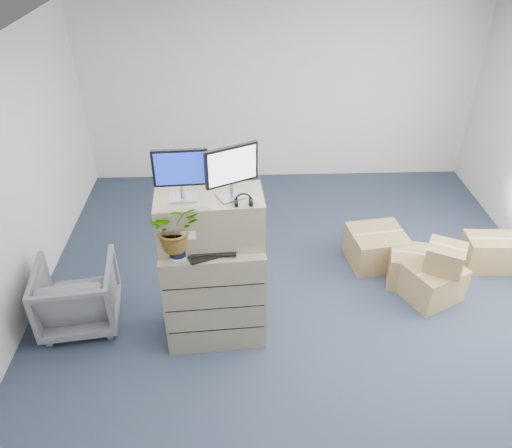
% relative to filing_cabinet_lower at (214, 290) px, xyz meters
% --- Properties ---
extents(ground, '(7.00, 7.00, 0.00)m').
position_rel_filing_cabinet_lower_xyz_m(ground, '(0.92, 0.01, -0.58)').
color(ground, '#263045').
rests_on(ground, ground).
extents(wall_back, '(6.00, 0.02, 2.80)m').
position_rel_filing_cabinet_lower_xyz_m(wall_back, '(0.92, 3.52, 0.82)').
color(wall_back, silver).
rests_on(wall_back, ground).
extents(filing_cabinet_lower, '(1.03, 0.67, 1.16)m').
position_rel_filing_cabinet_lower_xyz_m(filing_cabinet_lower, '(0.00, 0.00, 0.00)').
color(filing_cabinet_lower, gray).
rests_on(filing_cabinet_lower, ground).
extents(filing_cabinet_upper, '(1.03, 0.56, 0.50)m').
position_rel_filing_cabinet_lower_xyz_m(filing_cabinet_upper, '(-0.00, 0.06, 0.83)').
color(filing_cabinet_upper, gray).
rests_on(filing_cabinet_upper, filing_cabinet_lower).
extents(monitor_left, '(0.49, 0.20, 0.48)m').
position_rel_filing_cabinet_lower_xyz_m(monitor_left, '(-0.23, 0.02, 1.35)').
color(monitor_left, '#99999E').
rests_on(monitor_left, filing_cabinet_upper).
extents(monitor_right, '(0.47, 0.29, 0.50)m').
position_rel_filing_cabinet_lower_xyz_m(monitor_right, '(0.21, 0.04, 1.36)').
color(monitor_right, '#99999E').
rests_on(monitor_right, filing_cabinet_upper).
extents(headphones, '(0.16, 0.03, 0.16)m').
position_rel_filing_cabinet_lower_xyz_m(headphones, '(0.31, -0.11, 1.12)').
color(headphones, black).
rests_on(headphones, filing_cabinet_upper).
extents(keyboard, '(0.51, 0.36, 0.02)m').
position_rel_filing_cabinet_lower_xyz_m(keyboard, '(0.01, -0.15, 0.59)').
color(keyboard, black).
rests_on(keyboard, filing_cabinet_lower).
extents(mouse, '(0.13, 0.10, 0.04)m').
position_rel_filing_cabinet_lower_xyz_m(mouse, '(0.30, -0.05, 0.60)').
color(mouse, silver).
rests_on(mouse, filing_cabinet_lower).
extents(water_bottle, '(0.09, 0.09, 0.31)m').
position_rel_filing_cabinet_lower_xyz_m(water_bottle, '(0.08, 0.08, 0.74)').
color(water_bottle, '#95969D').
rests_on(water_bottle, filing_cabinet_lower).
extents(phone_dock, '(0.08, 0.06, 0.16)m').
position_rel_filing_cabinet_lower_xyz_m(phone_dock, '(-0.06, 0.03, 0.63)').
color(phone_dock, silver).
rests_on(phone_dock, filing_cabinet_lower).
extents(external_drive, '(0.24, 0.21, 0.06)m').
position_rel_filing_cabinet_lower_xyz_m(external_drive, '(0.30, 0.16, 0.61)').
color(external_drive, black).
rests_on(external_drive, filing_cabinet_lower).
extents(tissue_box, '(0.31, 0.19, 0.11)m').
position_rel_filing_cabinet_lower_xyz_m(tissue_box, '(0.36, 0.14, 0.70)').
color(tissue_box, '#3A6CC8').
rests_on(tissue_box, external_drive).
extents(potted_plant, '(0.54, 0.58, 0.47)m').
position_rel_filing_cabinet_lower_xyz_m(potted_plant, '(-0.30, -0.17, 0.85)').
color(potted_plant, '#A7C7A0').
rests_on(potted_plant, filing_cabinet_lower).
extents(office_chair, '(0.89, 0.84, 0.82)m').
position_rel_filing_cabinet_lower_xyz_m(office_chair, '(-1.48, 0.21, -0.17)').
color(office_chair, slate).
rests_on(office_chair, ground).
extents(cardboard_boxes, '(2.07, 1.40, 0.74)m').
position_rel_filing_cabinet_lower_xyz_m(cardboard_boxes, '(2.46, 0.81, -0.33)').
color(cardboard_boxes, olive).
rests_on(cardboard_boxes, ground).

